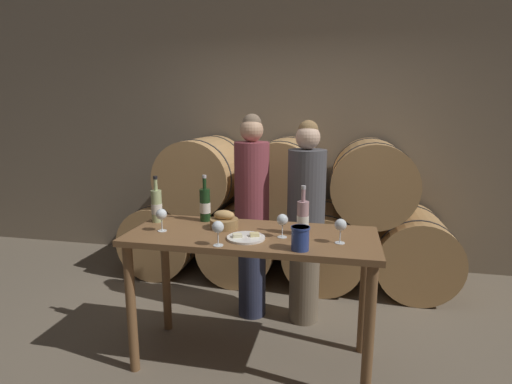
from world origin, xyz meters
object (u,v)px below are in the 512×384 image
Objects in this scene: person_right at (306,221)px; wine_glass_center at (282,220)px; cheese_plate at (246,237)px; wine_bottle_white at (157,206)px; person_left at (252,214)px; bread_basket at (224,221)px; blue_crock at (300,237)px; wine_bottle_red at (205,205)px; wine_bottle_rose at (303,218)px; wine_glass_left at (218,228)px; tasting_table at (252,253)px; wine_glass_right at (341,225)px; wine_glass_far_left at (161,215)px.

person_right is 0.71m from wine_glass_center.
wine_bottle_white is at bearing 161.15° from cheese_plate.
person_left reaches higher than wine_bottle_white.
bread_basket is at bearing -132.37° from person_right.
wine_bottle_red is at bearing 147.59° from blue_crock.
wine_bottle_rose is 2.12× the size of wine_glass_left.
person_right reaches higher than tasting_table.
person_left reaches higher than blue_crock.
wine_glass_center reaches higher than blue_crock.
person_right is 11.84× the size of blue_crock.
bread_basket is 1.26× the size of wine_glass_center.
person_left is at bearing -180.00° from person_right.
person_right reaches higher than wine_glass_right.
wine_glass_center reaches higher than tasting_table.
wine_bottle_white is 2.19× the size of wine_glass_right.
wine_bottle_red is at bearing 15.89° from wine_bottle_white.
tasting_table is 0.29m from bread_basket.
wine_glass_center is (0.21, -0.04, 0.25)m from tasting_table.
cheese_plate is (-0.31, -0.75, 0.09)m from person_right.
cheese_plate is 1.58× the size of wine_glass_left.
bread_basket is at bearing 21.79° from wine_glass_far_left.
wine_glass_far_left and wine_glass_right have the same top height.
wine_glass_far_left is (-0.60, -0.07, 0.25)m from tasting_table.
wine_bottle_white is 0.76m from cheese_plate.
person_right reaches higher than cheese_plate.
wine_bottle_red is at bearing -149.21° from person_right.
blue_crock is 0.91× the size of wine_glass_center.
person_left is 5.00× the size of wine_bottle_red.
bread_basket is 1.26× the size of wine_glass_far_left.
blue_crock is 0.38m from cheese_plate.
wine_glass_center is (0.42, -0.12, 0.06)m from bread_basket.
tasting_table is 0.33m from wine_glass_center.
person_right is 6.82× the size of cheese_plate.
wine_bottle_white is 1.03× the size of wine_bottle_rose.
wine_glass_center is at bearing 19.31° from cheese_plate.
wine_bottle_white is (-0.33, -0.09, -0.00)m from wine_bottle_red.
blue_crock is 0.64m from bread_basket.
person_left is 12.17× the size of blue_crock.
bread_basket is 0.44m from wine_glass_center.
tasting_table is 0.99× the size of person_right.
wine_bottle_rose is at bearing -87.17° from person_right.
wine_glass_center is at bearing 173.93° from wine_glass_right.
person_left is 8.82× the size of bread_basket.
tasting_table is 8.45× the size of bread_basket.
wine_glass_far_left reaches higher than bread_basket.
bread_basket is at bearing 164.17° from wine_glass_center.
wine_bottle_rose is 0.39m from cheese_plate.
person_right is 4.87× the size of wine_bottle_red.
wine_bottle_rose is 0.27m from wine_glass_right.
wine_glass_far_left is 0.49m from wine_glass_left.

